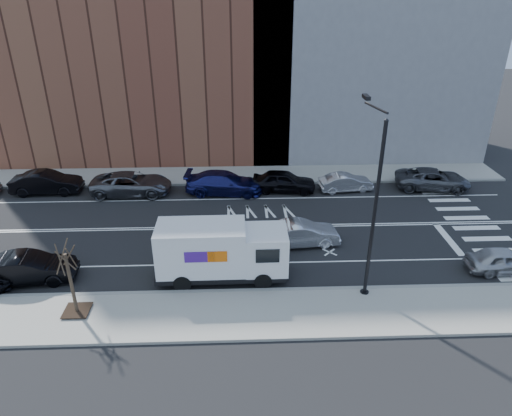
{
  "coord_description": "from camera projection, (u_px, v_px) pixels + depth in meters",
  "views": [
    {
      "loc": [
        0.83,
        -25.94,
        14.07
      ],
      "look_at": [
        1.8,
        -0.1,
        1.4
      ],
      "focal_mm": 32.0,
      "sensor_mm": 36.0,
      "label": 1
    }
  ],
  "objects": [
    {
      "name": "far_parked_f",
      "position": [
        346.0,
        182.0,
        34.41
      ],
      "size": [
        4.15,
        1.87,
        1.32
      ],
      "primitive_type": "imported",
      "rotation": [
        0.0,
        0.0,
        1.69
      ],
      "color": "#BAB9BF",
      "rests_on": "ground"
    },
    {
      "name": "near_parked_rear_a",
      "position": [
        28.0,
        269.0,
        23.74
      ],
      "size": [
        4.94,
        2.18,
        1.58
      ],
      "primitive_type": "imported",
      "rotation": [
        0.0,
        0.0,
        1.68
      ],
      "color": "black",
      "rests_on": "ground"
    },
    {
      "name": "far_parked_g",
      "position": [
        433.0,
        179.0,
        34.73
      ],
      "size": [
        5.82,
        3.26,
        1.54
      ],
      "primitive_type": "imported",
      "rotation": [
        0.0,
        0.0,
        1.44
      ],
      "color": "#494B50",
      "rests_on": "ground"
    },
    {
      "name": "near_parked_front",
      "position": [
        504.0,
        260.0,
        24.63
      ],
      "size": [
        4.03,
        1.68,
        1.36
      ],
      "primitive_type": "imported",
      "rotation": [
        0.0,
        0.0,
        1.55
      ],
      "color": "#AEAFB3",
      "rests_on": "ground"
    },
    {
      "name": "far_parked_e",
      "position": [
        284.0,
        181.0,
        34.28
      ],
      "size": [
        4.91,
        2.43,
        1.61
      ],
      "primitive_type": "imported",
      "rotation": [
        0.0,
        0.0,
        1.45
      ],
      "color": "black",
      "rests_on": "ground"
    },
    {
      "name": "crosswalk",
      "position": [
        471.0,
        223.0,
        29.98
      ],
      "size": [
        3.0,
        14.0,
        0.01
      ],
      "primitive_type": null,
      "color": "white",
      "rests_on": "ground"
    },
    {
      "name": "far_parked_c",
      "position": [
        131.0,
        184.0,
        33.81
      ],
      "size": [
        5.87,
        2.72,
        1.63
      ],
      "primitive_type": "imported",
      "rotation": [
        0.0,
        0.0,
        1.57
      ],
      "color": "#575960",
      "rests_on": "ground"
    },
    {
      "name": "far_parked_b",
      "position": [
        47.0,
        183.0,
        33.94
      ],
      "size": [
        5.11,
        1.91,
        1.67
      ],
      "primitive_type": "imported",
      "rotation": [
        0.0,
        0.0,
        1.6
      ],
      "color": "black",
      "rests_on": "ground"
    },
    {
      "name": "streetlight",
      "position": [
        373.0,
        200.0,
        21.24
      ],
      "size": [
        0.44,
        4.02,
        9.34
      ],
      "color": "black",
      "rests_on": "ground"
    },
    {
      "name": "far_parked_d",
      "position": [
        224.0,
        183.0,
        33.92
      ],
      "size": [
        5.9,
        2.83,
        1.66
      ],
      "primitive_type": "imported",
      "rotation": [
        0.0,
        0.0,
        1.48
      ],
      "color": "navy",
      "rests_on": "ground"
    },
    {
      "name": "road_markings",
      "position": [
        228.0,
        227.0,
        29.44
      ],
      "size": [
        40.0,
        8.6,
        0.01
      ],
      "primitive_type": null,
      "color": "white",
      "rests_on": "ground"
    },
    {
      "name": "driving_sedan",
      "position": [
        301.0,
        234.0,
        27.17
      ],
      "size": [
        4.64,
        2.03,
        1.48
      ],
      "primitive_type": "imported",
      "rotation": [
        0.0,
        0.0,
        1.68
      ],
      "color": "silver",
      "rests_on": "ground"
    },
    {
      "name": "street_tree",
      "position": [
        72.0,
        289.0,
        21.03
      ],
      "size": [
        1.2,
        1.2,
        3.75
      ],
      "color": "black",
      "rests_on": "ground"
    },
    {
      "name": "fedex_van",
      "position": [
        221.0,
        251.0,
        23.68
      ],
      "size": [
        6.89,
        2.51,
        3.13
      ],
      "rotation": [
        0.0,
        0.0,
        0.01
      ],
      "color": "black",
      "rests_on": "ground"
    },
    {
      "name": "bldg_brick",
      "position": [
        133.0,
        26.0,
        38.33
      ],
      "size": [
        26.0,
        10.0,
        22.0
      ],
      "primitive_type": "cube",
      "color": "brown",
      "rests_on": "ground"
    },
    {
      "name": "curb_far",
      "position": [
        230.0,
        184.0,
        35.69
      ],
      "size": [
        44.0,
        0.25,
        0.17
      ],
      "primitive_type": "cube",
      "color": "gray",
      "rests_on": "ground"
    },
    {
      "name": "sidewalk_far",
      "position": [
        230.0,
        175.0,
        37.31
      ],
      "size": [
        44.0,
        3.6,
        0.15
      ],
      "primitive_type": "cube",
      "color": "gray",
      "rests_on": "ground"
    },
    {
      "name": "sidewalk_near",
      "position": [
        225.0,
        315.0,
        21.51
      ],
      "size": [
        44.0,
        3.6,
        0.15
      ],
      "primitive_type": "cube",
      "color": "gray",
      "rests_on": "ground"
    },
    {
      "name": "ground",
      "position": [
        228.0,
        227.0,
        29.44
      ],
      "size": [
        120.0,
        120.0,
        0.0
      ],
      "primitive_type": "plane",
      "color": "black",
      "rests_on": "ground"
    },
    {
      "name": "curb_near",
      "position": [
        226.0,
        292.0,
        23.12
      ],
      "size": [
        44.0,
        0.25,
        0.17
      ],
      "primitive_type": "cube",
      "color": "gray",
      "rests_on": "ground"
    }
  ]
}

